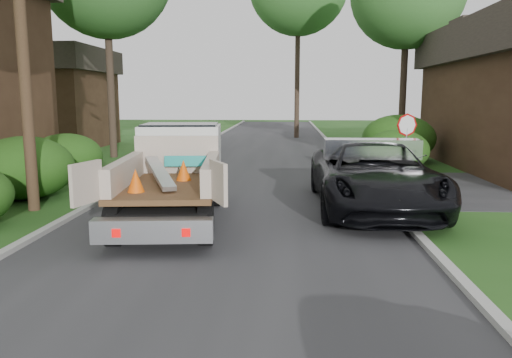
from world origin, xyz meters
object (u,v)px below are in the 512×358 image
Objects in this scene: utility_pole at (20,10)px; stop_sign at (406,135)px; flatbed_truck at (176,166)px; black_pickup at (373,176)px; house_left_far at (43,97)px.

stop_sign is at bearing 20.62° from utility_pole.
utility_pole is 1.61× the size of flatbed_truck.
utility_pole is at bearing -175.86° from black_pickup.
stop_sign is 0.33× the size of house_left_far.
flatbed_truck is at bearing -171.65° from black_pickup.
house_left_far is at bearing 135.94° from black_pickup.
utility_pole reaches higher than house_left_far.
flatbed_truck is (3.90, -0.07, -3.93)m from utility_pole.
stop_sign is 0.38× the size of black_pickup.
stop_sign is 11.91m from utility_pole.
utility_pole is 1.32× the size of house_left_far.
utility_pole is at bearing 173.46° from flatbed_truck.
stop_sign is 22.81m from house_left_far.
stop_sign is at bearing -34.81° from house_left_far.
house_left_far reaches higher than flatbed_truck.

